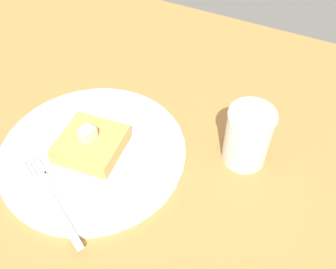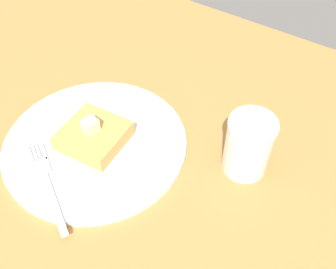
{
  "view_description": "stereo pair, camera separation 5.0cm",
  "coord_description": "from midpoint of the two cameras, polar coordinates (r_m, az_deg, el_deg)",
  "views": [
    {
      "loc": [
        29.37,
        -21.69,
        44.04
      ],
      "look_at": [
        14.18,
        8.76,
        6.66
      ],
      "focal_mm": 40.0,
      "sensor_mm": 36.0,
      "label": 1
    },
    {
      "loc": [
        33.71,
        -19.1,
        44.04
      ],
      "look_at": [
        14.18,
        8.76,
        6.66
      ],
      "focal_mm": 40.0,
      "sensor_mm": 36.0,
      "label": 2
    }
  ],
  "objects": [
    {
      "name": "table_surface",
      "position": [
        0.57,
        -14.35,
        -3.19
      ],
      "size": [
        96.7,
        96.7,
        2.16
      ],
      "primitive_type": "cube",
      "color": "#AC783D",
      "rests_on": "ground"
    },
    {
      "name": "plate",
      "position": [
        0.55,
        -8.43,
        -1.46
      ],
      "size": [
        26.61,
        26.61,
        1.01
      ],
      "color": "silver",
      "rests_on": "table_surface"
    },
    {
      "name": "butter_pat_primary",
      "position": [
        0.52,
        -9.08,
        1.21
      ],
      "size": [
        2.06,
        2.23,
        2.01
      ],
      "primitive_type": "cube",
      "rotation": [
        0.0,
        0.0,
        1.44
      ],
      "color": "beige",
      "rests_on": "toast_slice_center"
    },
    {
      "name": "fork",
      "position": [
        0.52,
        -15.46,
        -6.87
      ],
      "size": [
        14.76,
        8.86,
        0.36
      ],
      "color": "silver",
      "rests_on": "plate"
    },
    {
      "name": "syrup_jar",
      "position": [
        0.51,
        14.86,
        -2.05
      ],
      "size": [
        6.44,
        6.44,
        8.86
      ],
      "color": "#562509",
      "rests_on": "table_surface"
    },
    {
      "name": "toast_slice_center",
      "position": [
        0.54,
        -8.62,
        -0.33
      ],
      "size": [
        9.4,
        9.32,
        2.36
      ],
      "primitive_type": "cube",
      "rotation": [
        0.0,
        0.0,
        0.11
      ],
      "color": "tan",
      "rests_on": "plate"
    }
  ]
}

